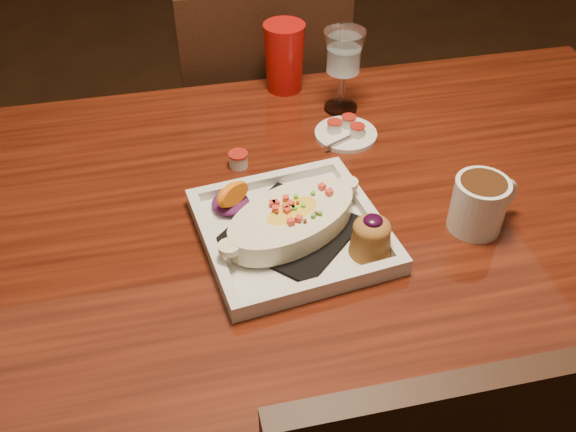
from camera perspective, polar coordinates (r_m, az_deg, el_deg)
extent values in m
plane|color=black|center=(1.71, 2.11, -18.41)|extent=(7.00, 7.00, 0.00)
cube|color=#5F1D0D|center=(1.14, 3.00, 0.55)|extent=(1.50, 0.90, 0.04)
cylinder|color=black|center=(1.70, -23.48, -4.38)|extent=(0.07, 0.07, 0.71)
cylinder|color=black|center=(1.88, 19.72, 1.82)|extent=(0.07, 0.07, 0.71)
cube|color=black|center=(1.86, -2.83, 7.67)|extent=(0.42, 0.42, 0.04)
cylinder|color=black|center=(2.15, 1.03, 5.64)|extent=(0.04, 0.04, 0.45)
cylinder|color=black|center=(2.11, -8.01, 4.44)|extent=(0.04, 0.04, 0.45)
cylinder|color=black|center=(1.89, 3.38, -0.19)|extent=(0.04, 0.04, 0.45)
cylinder|color=black|center=(1.85, -6.84, -1.69)|extent=(0.04, 0.04, 0.45)
cube|color=black|center=(1.57, -1.86, 11.58)|extent=(0.40, 0.03, 0.46)
cube|color=silver|center=(1.06, 0.35, -1.62)|extent=(0.32, 0.32, 0.01)
cube|color=black|center=(1.05, 0.35, -1.26)|extent=(0.25, 0.25, 0.01)
ellipsoid|color=yellow|center=(1.03, 0.36, -0.25)|extent=(0.23, 0.19, 0.04)
ellipsoid|color=#4E1243|center=(1.10, -5.12, 1.15)|extent=(0.07, 0.07, 0.02)
cone|color=brown|center=(1.01, 7.37, -2.12)|extent=(0.07, 0.07, 0.05)
ellipsoid|color=brown|center=(0.99, 7.50, -1.07)|extent=(0.06, 0.06, 0.03)
ellipsoid|color=black|center=(0.98, 7.57, -0.42)|extent=(0.03, 0.03, 0.01)
cylinder|color=silver|center=(1.09, 16.56, 0.96)|extent=(0.09, 0.09, 0.09)
cylinder|color=#321A0D|center=(1.07, 16.95, 2.53)|extent=(0.07, 0.07, 0.02)
torus|color=silver|center=(1.12, 18.37, 1.69)|extent=(0.07, 0.03, 0.07)
cylinder|color=silver|center=(1.38, 4.70, 9.61)|extent=(0.07, 0.07, 0.01)
cylinder|color=silver|center=(1.36, 4.79, 11.08)|extent=(0.01, 0.01, 0.08)
cone|color=silver|center=(1.32, 5.00, 14.27)|extent=(0.08, 0.08, 0.09)
cylinder|color=silver|center=(1.30, 5.16, 7.26)|extent=(0.12, 0.12, 0.01)
cylinder|color=silver|center=(1.29, 4.13, 7.92)|extent=(0.03, 0.03, 0.02)
cylinder|color=#B42016|center=(1.28, 4.16, 8.35)|extent=(0.03, 0.03, 0.00)
cylinder|color=silver|center=(1.31, 5.41, 8.32)|extent=(0.03, 0.03, 0.02)
cylinder|color=#B42016|center=(1.30, 5.44, 8.75)|extent=(0.03, 0.03, 0.00)
cylinder|color=silver|center=(1.28, 6.17, 7.51)|extent=(0.03, 0.03, 0.02)
cylinder|color=#B42016|center=(1.27, 6.21, 7.95)|extent=(0.03, 0.03, 0.00)
cylinder|color=silver|center=(1.21, -4.44, 4.96)|extent=(0.04, 0.04, 0.03)
cylinder|color=#B42016|center=(1.20, -4.47, 5.51)|extent=(0.04, 0.04, 0.00)
cone|color=#A40E0B|center=(1.42, -0.33, 13.92)|extent=(0.09, 0.09, 0.15)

